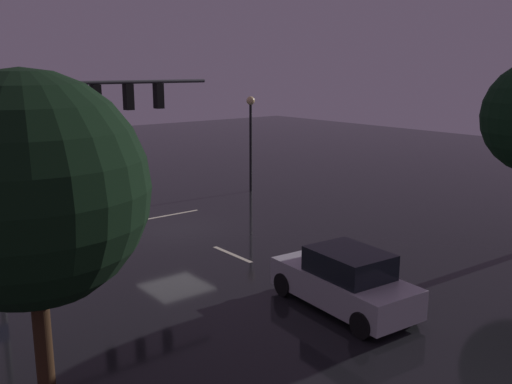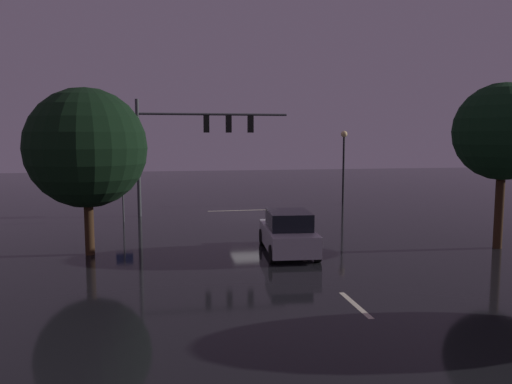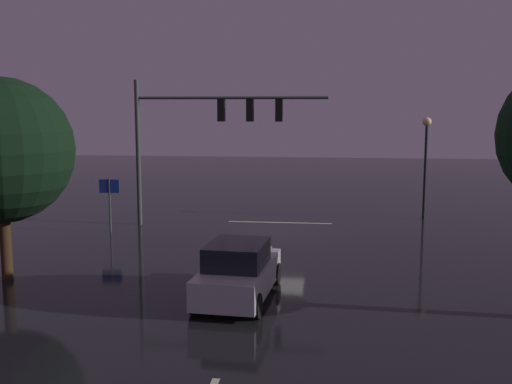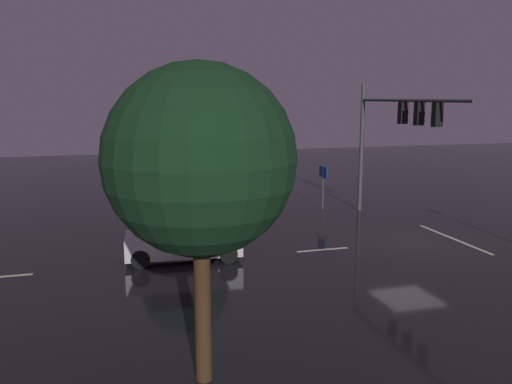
{
  "view_description": "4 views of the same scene",
  "coord_description": "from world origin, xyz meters",
  "px_view_note": "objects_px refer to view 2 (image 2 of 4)",
  "views": [
    {
      "loc": [
        11.25,
        19.44,
        6.49
      ],
      "look_at": [
        -0.17,
        5.14,
        2.45
      ],
      "focal_mm": 39.57,
      "sensor_mm": 36.0,
      "label": 1
    },
    {
      "loc": [
        5.13,
        28.6,
        4.61
      ],
      "look_at": [
        0.96,
        6.13,
        2.09
      ],
      "focal_mm": 34.94,
      "sensor_mm": 36.0,
      "label": 2
    },
    {
      "loc": [
        -2.19,
        26.6,
        5.58
      ],
      "look_at": [
        0.25,
        5.7,
        2.59
      ],
      "focal_mm": 42.69,
      "sensor_mm": 36.0,
      "label": 3
    },
    {
      "loc": [
        -18.98,
        12.17,
        6.08
      ],
      "look_at": [
        1.14,
        6.47,
        2.3
      ],
      "focal_mm": 36.85,
      "sensor_mm": 36.0,
      "label": 4
    }
  ],
  "objects_px": {
    "route_sign": "(123,190)",
    "traffic_signal_assembly": "(194,134)",
    "tree_left_far": "(503,132)",
    "street_lamp_left_kerb": "(344,153)",
    "tree_right_near": "(86,148)",
    "car_approaching": "(288,233)"
  },
  "relations": [
    {
      "from": "traffic_signal_assembly",
      "to": "tree_left_far",
      "type": "xyz_separation_m",
      "value": [
        -11.85,
        11.36,
        0.04
      ]
    },
    {
      "from": "tree_left_far",
      "to": "traffic_signal_assembly",
      "type": "bearing_deg",
      "value": -43.8
    },
    {
      "from": "car_approaching",
      "to": "street_lamp_left_kerb",
      "type": "distance_m",
      "value": 15.59
    },
    {
      "from": "route_sign",
      "to": "car_approaching",
      "type": "bearing_deg",
      "value": 128.87
    },
    {
      "from": "traffic_signal_assembly",
      "to": "street_lamp_left_kerb",
      "type": "bearing_deg",
      "value": -164.39
    },
    {
      "from": "tree_right_near",
      "to": "tree_left_far",
      "type": "bearing_deg",
      "value": 173.46
    },
    {
      "from": "route_sign",
      "to": "tree_right_near",
      "type": "xyz_separation_m",
      "value": [
        0.71,
        7.6,
        2.44
      ]
    },
    {
      "from": "traffic_signal_assembly",
      "to": "tree_left_far",
      "type": "bearing_deg",
      "value": 136.2
    },
    {
      "from": "car_approaching",
      "to": "tree_left_far",
      "type": "bearing_deg",
      "value": 175.06
    },
    {
      "from": "street_lamp_left_kerb",
      "to": "route_sign",
      "type": "xyz_separation_m",
      "value": [
        14.36,
        4.76,
        -1.79
      ]
    },
    {
      "from": "traffic_signal_assembly",
      "to": "tree_right_near",
      "type": "xyz_separation_m",
      "value": [
        4.71,
        9.46,
        -0.59
      ]
    },
    {
      "from": "car_approaching",
      "to": "tree_right_near",
      "type": "relative_size",
      "value": 0.69
    },
    {
      "from": "traffic_signal_assembly",
      "to": "tree_left_far",
      "type": "relative_size",
      "value": 1.31
    },
    {
      "from": "car_approaching",
      "to": "street_lamp_left_kerb",
      "type": "relative_size",
      "value": 0.89
    },
    {
      "from": "route_sign",
      "to": "traffic_signal_assembly",
      "type": "bearing_deg",
      "value": -155.01
    },
    {
      "from": "car_approaching",
      "to": "tree_left_far",
      "type": "height_order",
      "value": "tree_left_far"
    },
    {
      "from": "traffic_signal_assembly",
      "to": "street_lamp_left_kerb",
      "type": "height_order",
      "value": "traffic_signal_assembly"
    },
    {
      "from": "street_lamp_left_kerb",
      "to": "route_sign",
      "type": "bearing_deg",
      "value": 18.34
    },
    {
      "from": "traffic_signal_assembly",
      "to": "route_sign",
      "type": "relative_size",
      "value": 3.69
    },
    {
      "from": "route_sign",
      "to": "tree_right_near",
      "type": "distance_m",
      "value": 8.01
    },
    {
      "from": "tree_right_near",
      "to": "traffic_signal_assembly",
      "type": "bearing_deg",
      "value": -116.45
    },
    {
      "from": "street_lamp_left_kerb",
      "to": "tree_left_far",
      "type": "height_order",
      "value": "tree_left_far"
    }
  ]
}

